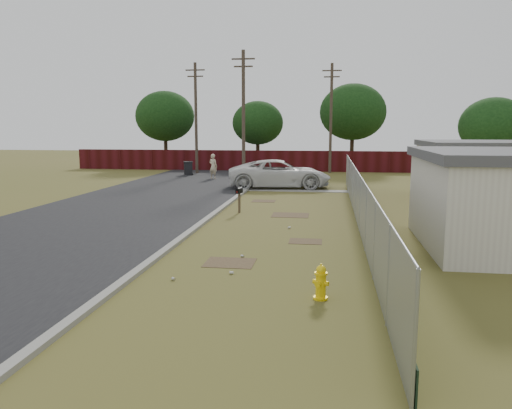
% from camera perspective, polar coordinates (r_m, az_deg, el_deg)
% --- Properties ---
extents(ground, '(120.00, 120.00, 0.00)m').
position_cam_1_polar(ground, '(18.95, 2.34, -2.77)').
color(ground, brown).
rests_on(ground, ground).
extents(street, '(15.10, 60.00, 0.12)m').
position_cam_1_polar(street, '(28.16, -9.71, 0.96)').
color(street, black).
rests_on(street, ground).
extents(chainlink_fence, '(0.10, 27.06, 2.02)m').
position_cam_1_polar(chainlink_fence, '(19.76, 11.71, -0.12)').
color(chainlink_fence, gray).
rests_on(chainlink_fence, ground).
extents(privacy_fence, '(30.00, 0.12, 1.80)m').
position_cam_1_polar(privacy_fence, '(44.28, -2.00, 5.05)').
color(privacy_fence, '#450E13').
rests_on(privacy_fence, ground).
extents(utility_poles, '(12.60, 8.24, 9.00)m').
position_cam_1_polar(utility_poles, '(39.54, 0.21, 10.11)').
color(utility_poles, '#4D3E33').
rests_on(utility_poles, ground).
extents(horizon_trees, '(33.32, 31.94, 7.78)m').
position_cam_1_polar(horizon_trees, '(42.04, 6.96, 9.88)').
color(horizon_trees, '#352817').
rests_on(horizon_trees, ground).
extents(fire_hydrant, '(0.43, 0.43, 0.82)m').
position_cam_1_polar(fire_hydrant, '(11.33, 7.41, -8.86)').
color(fire_hydrant, yellow).
rests_on(fire_hydrant, ground).
extents(mailbox, '(0.27, 0.50, 1.14)m').
position_cam_1_polar(mailbox, '(22.31, -1.93, 1.33)').
color(mailbox, brown).
rests_on(mailbox, ground).
extents(pickup_truck, '(6.78, 3.85, 1.78)m').
position_cam_1_polar(pickup_truck, '(31.64, 2.70, 3.53)').
color(pickup_truck, silver).
rests_on(pickup_truck, ground).
extents(pedestrian, '(0.80, 0.67, 1.86)m').
position_cam_1_polar(pedestrian, '(37.28, -4.91, 4.36)').
color(pedestrian, beige).
rests_on(pedestrian, ground).
extents(trash_bin, '(0.93, 0.91, 1.09)m').
position_cam_1_polar(trash_bin, '(40.50, -7.76, 4.15)').
color(trash_bin, black).
rests_on(trash_bin, ground).
extents(scattered_litter, '(2.49, 7.01, 0.07)m').
position_cam_1_polar(scattered_litter, '(14.89, -1.79, -5.83)').
color(scattered_litter, silver).
rests_on(scattered_litter, ground).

